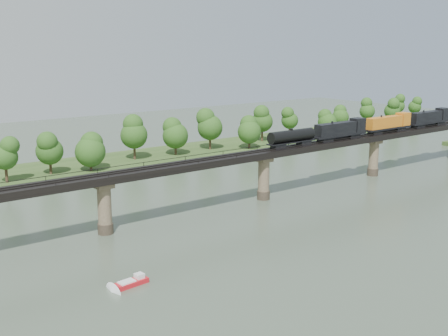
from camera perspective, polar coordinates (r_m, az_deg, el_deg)
ground at (r=111.65m, az=14.29°, el=-6.39°), size 400.00×400.00×0.00m
far_bank at (r=175.01m, az=-7.95°, el=0.96°), size 300.00×24.00×1.60m
bridge at (r=129.96m, az=4.05°, el=-0.86°), size 236.00×30.00×11.50m
bridge_superstructure at (r=128.65m, az=4.09°, el=1.89°), size 220.00×4.90×0.75m
far_treeline at (r=165.86m, az=-9.74°, el=3.09°), size 289.06×17.54×13.60m
freight_train at (r=156.43m, az=14.86°, el=4.16°), size 72.25×2.82×4.97m
motorboat at (r=86.86m, az=-9.34°, el=-11.35°), size 5.35×2.37×1.45m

